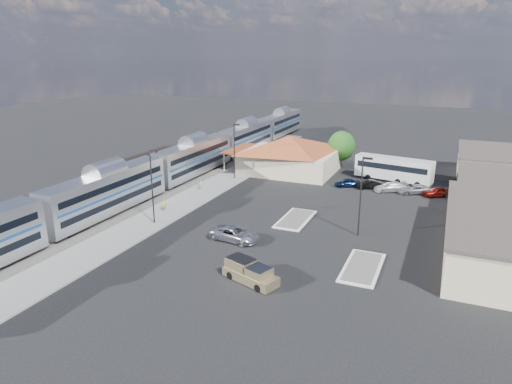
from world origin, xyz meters
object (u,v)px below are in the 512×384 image
at_px(station_depot, 289,154).
at_px(suv, 234,234).
at_px(coach_bus, 394,168).
at_px(pickup_truck, 251,273).

bearing_deg(station_depot, suv, -81.65).
relative_size(station_depot, coach_bus, 1.50).
distance_m(pickup_truck, coach_bus, 39.95).
bearing_deg(station_depot, pickup_truck, -75.62).
height_order(pickup_truck, coach_bus, coach_bus).
bearing_deg(coach_bus, pickup_truck, -179.47).
bearing_deg(pickup_truck, coach_bus, 9.11).
relative_size(station_depot, suv, 3.33).
xyz_separation_m(station_depot, suv, (4.51, -30.74, -2.36)).
height_order(suv, coach_bus, coach_bus).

